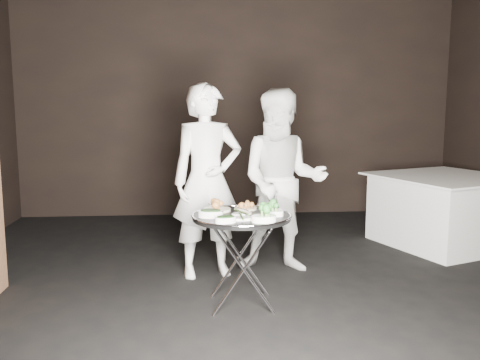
{
  "coord_description": "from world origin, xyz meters",
  "views": [
    {
      "loc": [
        -0.56,
        -3.59,
        1.51
      ],
      "look_at": [
        -0.24,
        0.27,
        0.95
      ],
      "focal_mm": 38.0,
      "sensor_mm": 36.0,
      "label": 1
    }
  ],
  "objects": [
    {
      "name": "serving_tray",
      "position": [
        -0.24,
        0.12,
        0.7
      ],
      "size": [
        0.75,
        0.75,
        0.04
      ],
      "color": "black",
      "rests_on": "tray_stand"
    },
    {
      "name": "spinach_bowl_a",
      "position": [
        -0.47,
        0.06,
        0.74
      ],
      "size": [
        0.2,
        0.15,
        0.08
      ],
      "rotation": [
        0.0,
        0.0,
        -0.19
      ],
      "color": "white",
      "rests_on": "serving_tray"
    },
    {
      "name": "serving_utensils",
      "position": [
        -0.22,
        0.19,
        0.75
      ],
      "size": [
        0.57,
        0.43,
        0.01
      ],
      "color": "silver",
      "rests_on": "serving_tray"
    },
    {
      "name": "waiter_right",
      "position": [
        0.21,
        0.94,
        0.84
      ],
      "size": [
        0.91,
        0.77,
        1.67
      ],
      "primitive_type": "imported",
      "rotation": [
        0.0,
        0.0,
        -0.17
      ],
      "color": "white",
      "rests_on": "floor"
    },
    {
      "name": "dining_table",
      "position": [
        2.14,
        1.67,
        0.39
      ],
      "size": [
        1.34,
        1.34,
        0.77
      ],
      "rotation": [
        0.0,
        0.0,
        0.36
      ],
      "color": "silver",
      "rests_on": "floor"
    },
    {
      "name": "potato_plate_a",
      "position": [
        -0.42,
        0.29,
        0.74
      ],
      "size": [
        0.22,
        0.22,
        0.08
      ],
      "rotation": [
        0.0,
        0.0,
        0.31
      ],
      "color": "beige",
      "rests_on": "serving_tray"
    },
    {
      "name": "waiter_left",
      "position": [
        -0.48,
        0.86,
        0.86
      ],
      "size": [
        0.7,
        0.54,
        1.72
      ],
      "primitive_type": "imported",
      "rotation": [
        0.0,
        0.0,
        0.23
      ],
      "color": "white",
      "rests_on": "floor"
    },
    {
      "name": "spinach_bowl_b",
      "position": [
        -0.37,
        -0.12,
        0.73
      ],
      "size": [
        0.17,
        0.13,
        0.06
      ],
      "rotation": [
        0.0,
        0.0,
        0.25
      ],
      "color": "white",
      "rests_on": "serving_tray"
    },
    {
      "name": "broccoli_bowl_a",
      "position": [
        -0.01,
        0.08,
        0.74
      ],
      "size": [
        0.19,
        0.17,
        0.07
      ],
      "rotation": [
        0.0,
        0.0,
        -0.39
      ],
      "color": "white",
      "rests_on": "serving_tray"
    },
    {
      "name": "wall_back",
      "position": [
        0.0,
        3.52,
        1.5
      ],
      "size": [
        6.0,
        0.05,
        3.0
      ],
      "primitive_type": "cube",
      "color": "black",
      "rests_on": "floor"
    },
    {
      "name": "tray_stand",
      "position": [
        -0.24,
        0.12,
        0.39
      ],
      "size": [
        0.47,
        0.4,
        0.69
      ],
      "rotation": [
        0.0,
        0.0,
        0.07
      ],
      "color": "silver",
      "rests_on": "floor"
    },
    {
      "name": "asparagus_plate_a",
      "position": [
        -0.24,
        0.12,
        0.72
      ],
      "size": [
        0.18,
        0.15,
        0.03
      ],
      "rotation": [
        0.0,
        0.0,
        0.39
      ],
      "color": "white",
      "rests_on": "serving_tray"
    },
    {
      "name": "potato_plate_b",
      "position": [
        -0.19,
        0.33,
        0.73
      ],
      "size": [
        0.18,
        0.18,
        0.06
      ],
      "rotation": [
        0.0,
        0.0,
        -0.14
      ],
      "color": "beige",
      "rests_on": "serving_tray"
    },
    {
      "name": "greens_bowl",
      "position": [
        -0.01,
        0.26,
        0.74
      ],
      "size": [
        0.12,
        0.12,
        0.07
      ],
      "rotation": [
        0.0,
        0.0,
        0.39
      ],
      "color": "white",
      "rests_on": "serving_tray"
    },
    {
      "name": "asparagus_plate_b",
      "position": [
        -0.26,
        -0.04,
        0.72
      ],
      "size": [
        0.19,
        0.11,
        0.04
      ],
      "rotation": [
        0.0,
        0.0,
        0.02
      ],
      "color": "white",
      "rests_on": "serving_tray"
    },
    {
      "name": "floor",
      "position": [
        0.0,
        0.0,
        -0.03
      ],
      "size": [
        6.0,
        7.0,
        0.05
      ],
      "primitive_type": "cube",
      "color": "black",
      "rests_on": "ground"
    },
    {
      "name": "broccoli_bowl_b",
      "position": [
        -0.1,
        -0.12,
        0.74
      ],
      "size": [
        0.2,
        0.15,
        0.07
      ],
      "rotation": [
        0.0,
        0.0,
        0.14
      ],
      "color": "white",
      "rests_on": "serving_tray"
    }
  ]
}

